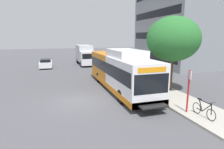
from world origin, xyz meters
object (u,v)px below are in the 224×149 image
at_px(transit_bus, 120,71).
at_px(parked_car_far_lane, 46,63).
at_px(bus_stop_sign_pole, 188,88).
at_px(bicycle_parked, 204,110).
at_px(box_truck_background, 85,54).
at_px(street_tree_near_stop, 173,39).

bearing_deg(transit_bus, parked_car_far_lane, 113.40).
height_order(bus_stop_sign_pole, bicycle_parked, bus_stop_sign_pole).
height_order(parked_car_far_lane, box_truck_background, box_truck_background).
bearing_deg(parked_car_far_lane, bus_stop_sign_pole, -68.40).
distance_m(street_tree_near_stop, parked_car_far_lane, 20.49).
relative_size(parked_car_far_lane, box_truck_background, 0.64).
bearing_deg(bus_stop_sign_pole, bicycle_parked, -64.81).
xyz_separation_m(street_tree_near_stop, parked_car_far_lane, (-10.56, 17.14, -3.81)).
height_order(bicycle_parked, parked_car_far_lane, parked_car_far_lane).
xyz_separation_m(transit_bus, bus_stop_sign_pole, (2.02, -6.52, -0.05)).
relative_size(bus_stop_sign_pole, bicycle_parked, 1.48).
bearing_deg(street_tree_near_stop, bus_stop_sign_pole, -112.97).
xyz_separation_m(bus_stop_sign_pole, parked_car_far_lane, (-8.61, 21.75, -0.99)).
height_order(bicycle_parked, street_tree_near_stop, street_tree_near_stop).
xyz_separation_m(transit_bus, parked_car_far_lane, (-6.59, 15.22, -1.04)).
xyz_separation_m(parked_car_far_lane, box_truck_background, (6.35, 1.47, 1.08)).
distance_m(bus_stop_sign_pole, parked_car_far_lane, 23.41).
bearing_deg(bicycle_parked, transit_bus, 108.24).
height_order(bicycle_parked, box_truck_background, box_truck_background).
bearing_deg(bus_stop_sign_pole, street_tree_near_stop, 67.03).
height_order(bus_stop_sign_pole, parked_car_far_lane, bus_stop_sign_pole).
height_order(street_tree_near_stop, parked_car_far_lane, street_tree_near_stop).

